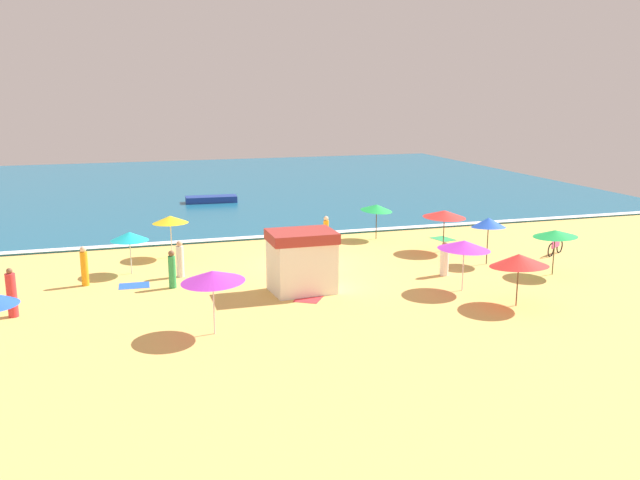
{
  "coord_description": "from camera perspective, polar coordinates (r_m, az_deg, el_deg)",
  "views": [
    {
      "loc": [
        -8.63,
        -30.22,
        8.22
      ],
      "look_at": [
        1.12,
        1.49,
        0.8
      ],
      "focal_mm": 37.86,
      "sensor_mm": 36.0,
      "label": 1
    }
  ],
  "objects": [
    {
      "name": "ground_plane",
      "position": [
        32.49,
        -1.12,
        -2.05
      ],
      "size": [
        60.0,
        60.0,
        0.0
      ],
      "primitive_type": "plane",
      "color": "#EDBC60"
    },
    {
      "name": "ocean_water",
      "position": [
        59.42,
        -8.61,
        4.56
      ],
      "size": [
        60.0,
        44.0,
        0.1
      ],
      "primitive_type": "cube",
      "color": "#196084",
      "rests_on": "ground_plane"
    },
    {
      "name": "wave_breaker_foam",
      "position": [
        38.39,
        -3.72,
        0.38
      ],
      "size": [
        57.0,
        0.7,
        0.01
      ],
      "primitive_type": "cube",
      "color": "white",
      "rests_on": "ocean_water"
    },
    {
      "name": "lifeguard_cabana",
      "position": [
        27.84,
        -1.55,
        -1.77
      ],
      "size": [
        2.7,
        2.1,
        2.56
      ],
      "color": "white",
      "rests_on": "ground_plane"
    },
    {
      "name": "beach_umbrella_0",
      "position": [
        35.21,
        10.47,
        2.18
      ],
      "size": [
        3.11,
        3.11,
        2.2
      ],
      "color": "#4C3823",
      "rests_on": "ground_plane"
    },
    {
      "name": "beach_umbrella_2",
      "position": [
        33.05,
        14.06,
        1.44
      ],
      "size": [
        1.8,
        1.83,
        2.32
      ],
      "color": "#4C3823",
      "rests_on": "ground_plane"
    },
    {
      "name": "beach_umbrella_3",
      "position": [
        23.09,
        -9.06,
        -3.05
      ],
      "size": [
        2.74,
        2.73,
        2.29
      ],
      "color": "silver",
      "rests_on": "ground_plane"
    },
    {
      "name": "beach_umbrella_4",
      "position": [
        32.04,
        19.27,
        0.53
      ],
      "size": [
        2.51,
        2.5,
        2.11
      ],
      "color": "#4C3823",
      "rests_on": "ground_plane"
    },
    {
      "name": "beach_umbrella_5",
      "position": [
        26.96,
        16.47,
        -1.65
      ],
      "size": [
        2.88,
        2.9,
        2.16
      ],
      "color": "#4C3823",
      "rests_on": "ground_plane"
    },
    {
      "name": "beach_umbrella_6",
      "position": [
        28.44,
        12.09,
        -0.42
      ],
      "size": [
        2.42,
        2.41,
        2.19
      ],
      "color": "silver",
      "rests_on": "ground_plane"
    },
    {
      "name": "beach_umbrella_7",
      "position": [
        37.73,
        4.8,
        2.74
      ],
      "size": [
        2.53,
        2.53,
        2.04
      ],
      "color": "#4C3823",
      "rests_on": "ground_plane"
    },
    {
      "name": "beach_umbrella_8",
      "position": [
        31.61,
        -15.81,
        0.31
      ],
      "size": [
        2.37,
        2.37,
        1.96
      ],
      "color": "silver",
      "rests_on": "ground_plane"
    },
    {
      "name": "beach_umbrella_9",
      "position": [
        34.18,
        -12.54,
        1.7
      ],
      "size": [
        2.52,
        2.52,
        2.13
      ],
      "color": "silver",
      "rests_on": "ground_plane"
    },
    {
      "name": "parked_bicycle",
      "position": [
        36.32,
        19.28,
        -0.58
      ],
      "size": [
        1.58,
        1.0,
        0.76
      ],
      "color": "black",
      "rests_on": "ground_plane"
    },
    {
      "name": "beachgoer_0",
      "position": [
        30.76,
        -11.75,
        -1.64
      ],
      "size": [
        0.46,
        0.46,
        1.66
      ],
      "color": "white",
      "rests_on": "ground_plane"
    },
    {
      "name": "beachgoer_1",
      "position": [
        30.48,
        -19.29,
        -2.13
      ],
      "size": [
        0.35,
        0.35,
        1.73
      ],
      "color": "orange",
      "rests_on": "ground_plane"
    },
    {
      "name": "beachgoer_2",
      "position": [
        36.64,
        -2.1,
        0.16
      ],
      "size": [
        0.4,
        0.4,
        0.79
      ],
      "color": "#D84CA5",
      "rests_on": "ground_plane"
    },
    {
      "name": "beachgoer_3",
      "position": [
        34.94,
        0.52,
        0.51
      ],
      "size": [
        0.32,
        0.32,
        1.85
      ],
      "color": "orange",
      "rests_on": "ground_plane"
    },
    {
      "name": "beachgoer_4",
      "position": [
        27.32,
        -24.61,
        -4.18
      ],
      "size": [
        0.51,
        0.51,
        1.86
      ],
      "color": "red",
      "rests_on": "ground_plane"
    },
    {
      "name": "beachgoer_5",
      "position": [
        29.12,
        -12.39,
        -2.48
      ],
      "size": [
        0.39,
        0.39,
        1.63
      ],
      "color": "green",
      "rests_on": "ground_plane"
    },
    {
      "name": "beachgoer_6",
      "position": [
        30.89,
        10.47,
        -1.66
      ],
      "size": [
        0.54,
        0.54,
        1.56
      ],
      "color": "white",
      "rests_on": "ground_plane"
    },
    {
      "name": "beach_towel_0",
      "position": [
        35.46,
        -0.57,
        -0.79
      ],
      "size": [
        1.27,
        1.33,
        0.01
      ],
      "color": "#D84CA5",
      "rests_on": "ground_plane"
    },
    {
      "name": "beach_towel_1",
      "position": [
        27.32,
        -0.88,
        -4.89
      ],
      "size": [
        1.6,
        1.73,
        0.01
      ],
      "color": "red",
      "rests_on": "ground_plane"
    },
    {
      "name": "beach_towel_2",
      "position": [
        38.54,
        10.36,
        0.09
      ],
      "size": [
        1.25,
        1.52,
        0.01
      ],
      "color": "green",
      "rests_on": "ground_plane"
    },
    {
      "name": "beach_towel_3",
      "position": [
        30.03,
        -15.43,
        -3.73
      ],
      "size": [
        1.31,
        1.03,
        0.01
      ],
      "color": "blue",
      "rests_on": "ground_plane"
    },
    {
      "name": "small_boat_0",
      "position": [
        50.35,
        -9.18,
        3.43
      ],
      "size": [
        3.77,
        1.52,
        0.46
      ],
      "color": "navy",
      "rests_on": "ocean_water"
    }
  ]
}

